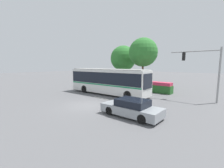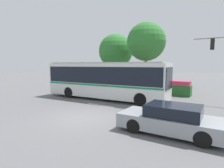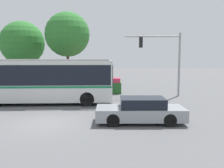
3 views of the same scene
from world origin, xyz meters
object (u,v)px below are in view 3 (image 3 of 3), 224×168
at_px(street_tree_left, 22,43).
at_px(traffic_light_pole, 166,54).
at_px(city_bus, 37,79).
at_px(sedan_foreground, 141,111).
at_px(street_tree_centre, 67,35).

bearing_deg(street_tree_left, traffic_light_pole, -20.57).
relative_size(city_bus, sedan_foreground, 2.44).
height_order(city_bus, sedan_foreground, city_bus).
relative_size(sedan_foreground, street_tree_left, 0.62).
bearing_deg(city_bus, traffic_light_pole, 17.23).
xyz_separation_m(street_tree_left, street_tree_centre, (5.41, -2.01, 0.75)).
height_order(city_bus, street_tree_left, street_tree_left).
xyz_separation_m(sedan_foreground, street_tree_centre, (-6.20, 12.39, 5.10)).
distance_m(sedan_foreground, street_tree_centre, 14.77).
bearing_deg(street_tree_centre, sedan_foreground, -63.41).
bearing_deg(traffic_light_pole, city_bus, 20.30).
xyz_separation_m(traffic_light_pole, street_tree_left, (-14.66, 5.50, 1.28)).
distance_m(street_tree_left, street_tree_centre, 5.82).
bearing_deg(sedan_foreground, street_tree_centre, -64.42).
distance_m(city_bus, sedan_foreground, 8.86).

